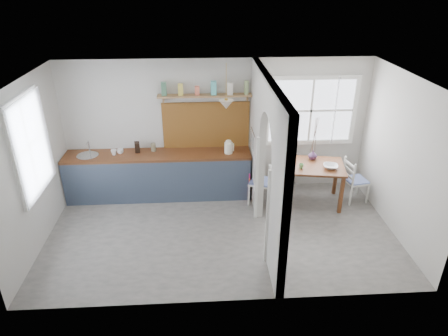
{
  "coord_description": "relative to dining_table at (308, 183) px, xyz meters",
  "views": [
    {
      "loc": [
        -0.3,
        -5.61,
        3.98
      ],
      "look_at": [
        0.06,
        0.34,
        1.03
      ],
      "focal_mm": 32.0,
      "sensor_mm": 36.0,
      "label": 1
    }
  ],
  "objects": [
    {
      "name": "mug_a",
      "position": [
        -3.63,
        0.39,
        0.56
      ],
      "size": [
        0.13,
        0.13,
        0.1
      ],
      "primitive_type": "imported",
      "rotation": [
        0.0,
        0.0,
        -0.22
      ],
      "color": "white",
      "rests_on": "counter"
    },
    {
      "name": "shelf",
      "position": [
        -1.9,
        0.58,
        1.61
      ],
      "size": [
        1.75,
        0.2,
        0.21
      ],
      "color": "#AD8248",
      "rests_on": "walls"
    },
    {
      "name": "backsplash",
      "position": [
        -1.9,
        0.67,
        0.96
      ],
      "size": [
        1.65,
        0.03,
        0.9
      ],
      "primitive_type": "cube",
      "color": "brown",
      "rests_on": "walls"
    },
    {
      "name": "nook_window",
      "position": [
        0.11,
        0.65,
        1.21
      ],
      "size": [
        1.76,
        0.1,
        1.3
      ],
      "primitive_type": null,
      "color": "white",
      "rests_on": "walls"
    },
    {
      "name": "mug_b",
      "position": [
        -3.52,
        0.44,
        0.56
      ],
      "size": [
        0.13,
        0.13,
        0.09
      ],
      "primitive_type": "imported",
      "rotation": [
        0.0,
        0.0,
        0.13
      ],
      "color": "white",
      "rests_on": "counter"
    },
    {
      "name": "jar",
      "position": [
        -2.91,
        0.52,
        0.59
      ],
      "size": [
        0.1,
        0.1,
        0.15
      ],
      "primitive_type": "cylinder",
      "rotation": [
        0.0,
        0.0,
        0.09
      ],
      "color": "#6E654A",
      "rests_on": "counter"
    },
    {
      "name": "chair_left",
      "position": [
        -0.89,
        0.02,
        0.06
      ],
      "size": [
        0.53,
        0.53,
        0.9
      ],
      "primitive_type": null,
      "rotation": [
        0.0,
        0.0,
        -1.95
      ],
      "color": "white",
      "rests_on": "floor"
    },
    {
      "name": "floor",
      "position": [
        -1.69,
        -0.91,
        -0.39
      ],
      "size": [
        5.8,
        3.2,
        0.01
      ],
      "primitive_type": "cube",
      "color": "gray",
      "rests_on": "ground"
    },
    {
      "name": "bowl",
      "position": [
        0.33,
        -0.16,
        0.42
      ],
      "size": [
        0.32,
        0.32,
        0.06
      ],
      "primitive_type": "imported",
      "rotation": [
        0.0,
        0.0,
        -0.24
      ],
      "color": "white",
      "rests_on": "dining_table"
    },
    {
      "name": "towel_orange",
      "position": [
        -1.11,
        0.04,
        -0.14
      ],
      "size": [
        0.02,
        0.03,
        0.5
      ],
      "primitive_type": "cube",
      "color": "#C45724",
      "rests_on": "counter"
    },
    {
      "name": "kettle",
      "position": [
        -1.49,
        0.35,
        0.64
      ],
      "size": [
        0.25,
        0.23,
        0.25
      ],
      "primitive_type": null,
      "rotation": [
        0.0,
        0.0,
        0.34
      ],
      "color": "white",
      "rests_on": "counter"
    },
    {
      "name": "plate",
      "position": [
        -0.38,
        -0.1,
        0.39
      ],
      "size": [
        0.19,
        0.19,
        0.01
      ],
      "primitive_type": "cylinder",
      "rotation": [
        0.0,
        0.0,
        0.13
      ],
      "color": "black",
      "rests_on": "dining_table"
    },
    {
      "name": "kitchen_window",
      "position": [
        -4.56,
        -0.91,
        1.26
      ],
      "size": [
        0.1,
        1.16,
        1.5
      ],
      "primitive_type": null,
      "color": "white",
      "rests_on": "walls"
    },
    {
      "name": "table_cup",
      "position": [
        -0.2,
        -0.13,
        0.43
      ],
      "size": [
        0.12,
        0.12,
        0.08
      ],
      "primitive_type": "imported",
      "rotation": [
        0.0,
        0.0,
        -0.4
      ],
      "color": "#5D9B58",
      "rests_on": "dining_table"
    },
    {
      "name": "knife_block",
      "position": [
        -3.21,
        0.5,
        0.61
      ],
      "size": [
        0.11,
        0.14,
        0.2
      ],
      "primitive_type": "cube",
      "rotation": [
        0.0,
        0.0,
        0.19
      ],
      "color": "black",
      "rests_on": "counter"
    },
    {
      "name": "vase",
      "position": [
        0.1,
        0.25,
        0.47
      ],
      "size": [
        0.22,
        0.22,
        0.17
      ],
      "primitive_type": "imported",
      "rotation": [
        0.0,
        0.0,
        -0.44
      ],
      "color": "#492B50",
      "rests_on": "dining_table"
    },
    {
      "name": "sink",
      "position": [
        -4.12,
        0.39,
        0.5
      ],
      "size": [
        0.4,
        0.4,
        0.02
      ],
      "primitive_type": "cylinder",
      "color": "silver",
      "rests_on": "counter"
    },
    {
      "name": "walls",
      "position": [
        -1.69,
        -0.91,
        0.91
      ],
      "size": [
        5.81,
        3.21,
        2.6
      ],
      "color": "beige",
      "rests_on": "floor"
    },
    {
      "name": "chair_right",
      "position": [
        0.91,
        -0.0,
        0.05
      ],
      "size": [
        0.46,
        0.46,
        0.87
      ],
      "primitive_type": null,
      "rotation": [
        0.0,
        0.0,
        1.75
      ],
      "color": "white",
      "rests_on": "floor"
    },
    {
      "name": "towel_magenta",
      "position": [
        -1.11,
        0.07,
        -0.11
      ],
      "size": [
        0.02,
        0.03,
        0.61
      ],
      "primitive_type": "cube",
      "color": "#B91E68",
      "rests_on": "counter"
    },
    {
      "name": "partition",
      "position": [
        -0.99,
        -0.85,
        1.06
      ],
      "size": [
        0.12,
        3.2,
        2.6
      ],
      "color": "beige",
      "rests_on": "floor"
    },
    {
      "name": "dining_table",
      "position": [
        0.0,
        0.0,
        0.0
      ],
      "size": [
        1.36,
        1.02,
        0.77
      ],
      "primitive_type": null,
      "rotation": [
        0.0,
        0.0,
        -0.17
      ],
      "color": "#582B15",
      "rests_on": "floor"
    },
    {
      "name": "counter",
      "position": [
        -2.82,
        0.42,
        0.07
      ],
      "size": [
        3.5,
        0.6,
        0.9
      ],
      "color": "#582B15",
      "rests_on": "floor"
    },
    {
      "name": "ceiling",
      "position": [
        -1.69,
        -0.91,
        2.21
      ],
      "size": [
        5.8,
        3.2,
        0.01
      ],
      "primitive_type": "cube",
      "color": "beige",
      "rests_on": "walls"
    },
    {
      "name": "utensil_rail",
      "position": [
        -1.08,
        -0.01,
        1.06
      ],
      "size": [
        0.02,
        0.5,
        0.02
      ],
      "primitive_type": "cylinder",
      "rotation": [
        1.57,
        0.0,
        0.0
      ],
      "color": "silver",
      "rests_on": "partition"
    },
    {
      "name": "pendant_lamp",
      "position": [
        -1.54,
        0.24,
        1.49
      ],
      "size": [
        0.26,
        0.26,
        0.16
      ],
      "primitive_type": "cone",
      "color": "white",
      "rests_on": "ceiling"
    }
  ]
}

